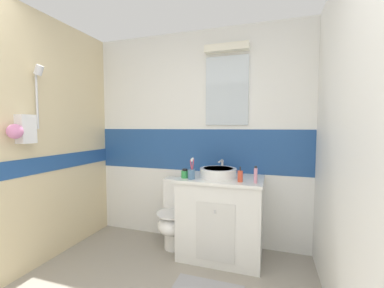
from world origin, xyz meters
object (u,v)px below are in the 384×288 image
toilet (176,215)px  toothbrush_cup (191,173)px  sink_basin (218,172)px  soap_dispenser (240,176)px  toothpaste_tube_upright (256,175)px  hair_gel_jar (185,174)px

toilet → toothbrush_cup: size_ratio=3.58×
sink_basin → soap_dispenser: sink_basin is taller
toilet → toothpaste_tube_upright: 1.08m
toilet → toothpaste_tube_upright: toothpaste_tube_upright is taller
toilet → hair_gel_jar: (0.18, -0.19, 0.53)m
toothbrush_cup → toothpaste_tube_upright: size_ratio=1.34×
toothpaste_tube_upright → toilet: bearing=166.8°
sink_basin → hair_gel_jar: 0.36m
toothbrush_cup → toothpaste_tube_upright: bearing=1.6°
toothbrush_cup → toothpaste_tube_upright: toothbrush_cup is taller
soap_dispenser → hair_gel_jar: size_ratio=1.57×
toilet → toothpaste_tube_upright: (0.89, -0.21, 0.56)m
sink_basin → toothbrush_cup: bearing=-140.4°
toilet → soap_dispenser: 0.95m
toothpaste_tube_upright → soap_dispenser: bearing=175.7°
toothbrush_cup → toothpaste_tube_upright: 0.63m
soap_dispenser → sink_basin: bearing=146.5°
toothbrush_cup → soap_dispenser: (0.49, 0.03, -0.00)m
toothbrush_cup → soap_dispenser: 0.49m
toilet → hair_gel_jar: 0.59m
sink_basin → toothpaste_tube_upright: size_ratio=2.64×
sink_basin → toothbrush_cup: (-0.23, -0.19, 0.01)m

